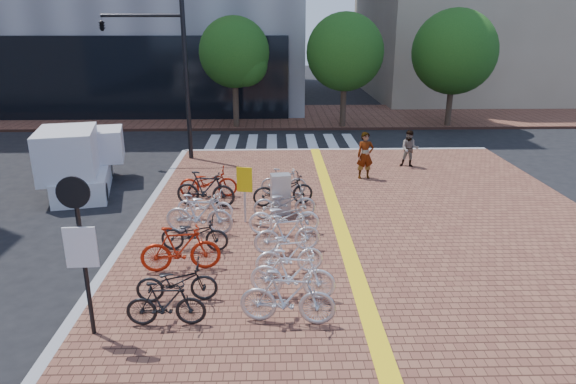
{
  "coord_description": "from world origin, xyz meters",
  "views": [
    {
      "loc": [
        0.09,
        -11.16,
        5.85
      ],
      "look_at": [
        0.48,
        2.37,
        1.3
      ],
      "focal_mm": 32.0,
      "sensor_mm": 36.0,
      "label": 1
    }
  ],
  "objects_px": {
    "bike_15": "(284,182)",
    "bike_11": "(287,234)",
    "bike_1": "(177,282)",
    "pedestrian_a": "(365,155)",
    "utility_box": "(281,194)",
    "box_truck": "(82,161)",
    "bike_7": "(208,182)",
    "bike_12": "(284,216)",
    "bike_0": "(166,304)",
    "bike_2": "(180,249)",
    "pedestrian_b": "(410,149)",
    "bike_14": "(283,190)",
    "bike_5": "(205,205)",
    "bike_10": "(289,255)",
    "bike_13": "(284,202)",
    "bike_8": "(288,297)",
    "bike_9": "(293,274)",
    "notice_sign": "(80,238)",
    "bike_3": "(194,234)",
    "yellow_sign": "(244,185)",
    "traffic_light_pole": "(148,52)",
    "bike_4": "(199,214)",
    "bike_6": "(205,189)"
  },
  "relations": [
    {
      "from": "bike_15",
      "to": "bike_11",
      "type": "bearing_deg",
      "value": -178.51
    },
    {
      "from": "bike_1",
      "to": "pedestrian_a",
      "type": "bearing_deg",
      "value": -35.29
    },
    {
      "from": "utility_box",
      "to": "box_truck",
      "type": "bearing_deg",
      "value": 157.53
    },
    {
      "from": "box_truck",
      "to": "bike_7",
      "type": "bearing_deg",
      "value": -14.89
    },
    {
      "from": "bike_12",
      "to": "utility_box",
      "type": "height_order",
      "value": "utility_box"
    },
    {
      "from": "bike_0",
      "to": "bike_12",
      "type": "relative_size",
      "value": 0.79
    },
    {
      "from": "bike_2",
      "to": "pedestrian_b",
      "type": "bearing_deg",
      "value": -47.96
    },
    {
      "from": "bike_0",
      "to": "bike_1",
      "type": "xyz_separation_m",
      "value": [
        0.05,
        0.92,
        -0.02
      ]
    },
    {
      "from": "bike_14",
      "to": "box_truck",
      "type": "distance_m",
      "value": 7.43
    },
    {
      "from": "bike_5",
      "to": "bike_10",
      "type": "distance_m",
      "value": 4.32
    },
    {
      "from": "bike_13",
      "to": "bike_2",
      "type": "bearing_deg",
      "value": 138.7
    },
    {
      "from": "bike_8",
      "to": "bike_9",
      "type": "distance_m",
      "value": 0.99
    },
    {
      "from": "bike_8",
      "to": "notice_sign",
      "type": "distance_m",
      "value": 4.0
    },
    {
      "from": "bike_0",
      "to": "pedestrian_a",
      "type": "bearing_deg",
      "value": -29.64
    },
    {
      "from": "bike_7",
      "to": "bike_9",
      "type": "distance_m",
      "value": 7.23
    },
    {
      "from": "bike_7",
      "to": "bike_8",
      "type": "height_order",
      "value": "bike_8"
    },
    {
      "from": "pedestrian_b",
      "to": "bike_10",
      "type": "bearing_deg",
      "value": -102.98
    },
    {
      "from": "bike_12",
      "to": "bike_8",
      "type": "bearing_deg",
      "value": 178.4
    },
    {
      "from": "bike_8",
      "to": "box_truck",
      "type": "distance_m",
      "value": 11.41
    },
    {
      "from": "bike_7",
      "to": "utility_box",
      "type": "bearing_deg",
      "value": -127.17
    },
    {
      "from": "bike_1",
      "to": "bike_3",
      "type": "relative_size",
      "value": 0.97
    },
    {
      "from": "bike_11",
      "to": "pedestrian_b",
      "type": "height_order",
      "value": "pedestrian_b"
    },
    {
      "from": "bike_1",
      "to": "yellow_sign",
      "type": "height_order",
      "value": "yellow_sign"
    },
    {
      "from": "bike_5",
      "to": "bike_10",
      "type": "relative_size",
      "value": 1.06
    },
    {
      "from": "bike_12",
      "to": "box_truck",
      "type": "xyz_separation_m",
      "value": [
        -7.09,
        4.48,
        0.44
      ]
    },
    {
      "from": "notice_sign",
      "to": "bike_3",
      "type": "bearing_deg",
      "value": 69.27
    },
    {
      "from": "bike_15",
      "to": "traffic_light_pole",
      "type": "relative_size",
      "value": 0.24
    },
    {
      "from": "bike_7",
      "to": "bike_10",
      "type": "height_order",
      "value": "bike_7"
    },
    {
      "from": "bike_8",
      "to": "traffic_light_pole",
      "type": "bearing_deg",
      "value": 30.66
    },
    {
      "from": "bike_1",
      "to": "traffic_light_pole",
      "type": "relative_size",
      "value": 0.26
    },
    {
      "from": "bike_2",
      "to": "bike_10",
      "type": "distance_m",
      "value": 2.59
    },
    {
      "from": "bike_11",
      "to": "bike_12",
      "type": "xyz_separation_m",
      "value": [
        -0.05,
        1.23,
        -0.0
      ]
    },
    {
      "from": "yellow_sign",
      "to": "bike_1",
      "type": "bearing_deg",
      "value": -105.29
    },
    {
      "from": "bike_4",
      "to": "utility_box",
      "type": "xyz_separation_m",
      "value": [
        2.29,
        1.49,
        0.06
      ]
    },
    {
      "from": "bike_4",
      "to": "utility_box",
      "type": "height_order",
      "value": "utility_box"
    },
    {
      "from": "bike_2",
      "to": "bike_3",
      "type": "bearing_deg",
      "value": -15.1
    },
    {
      "from": "bike_3",
      "to": "notice_sign",
      "type": "relative_size",
      "value": 0.56
    },
    {
      "from": "pedestrian_a",
      "to": "bike_14",
      "type": "bearing_deg",
      "value": -145.27
    },
    {
      "from": "bike_5",
      "to": "pedestrian_b",
      "type": "bearing_deg",
      "value": -43.68
    },
    {
      "from": "bike_12",
      "to": "pedestrian_b",
      "type": "xyz_separation_m",
      "value": [
        5.23,
        6.79,
        0.23
      ]
    },
    {
      "from": "bike_3",
      "to": "bike_11",
      "type": "xyz_separation_m",
      "value": [
        2.39,
        -0.2,
        0.06
      ]
    },
    {
      "from": "bike_2",
      "to": "bike_13",
      "type": "bearing_deg",
      "value": -44.14
    },
    {
      "from": "bike_5",
      "to": "bike_9",
      "type": "height_order",
      "value": "bike_9"
    },
    {
      "from": "bike_6",
      "to": "bike_1",
      "type": "bearing_deg",
      "value": -168.68
    },
    {
      "from": "bike_15",
      "to": "yellow_sign",
      "type": "height_order",
      "value": "yellow_sign"
    },
    {
      "from": "bike_3",
      "to": "bike_11",
      "type": "bearing_deg",
      "value": -90.15
    },
    {
      "from": "bike_10",
      "to": "pedestrian_b",
      "type": "xyz_separation_m",
      "value": [
        5.16,
        9.21,
        0.26
      ]
    },
    {
      "from": "bike_5",
      "to": "bike_4",
      "type": "bearing_deg",
      "value": -171.3
    },
    {
      "from": "bike_8",
      "to": "bike_4",
      "type": "bearing_deg",
      "value": 35.38
    },
    {
      "from": "bike_13",
      "to": "bike_1",
      "type": "bearing_deg",
      "value": 149.17
    }
  ]
}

